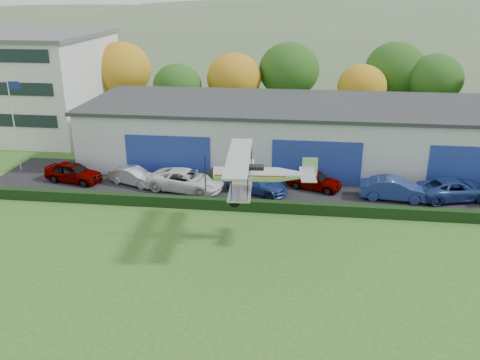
# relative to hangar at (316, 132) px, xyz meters

# --- Properties ---
(apron) EXTENTS (48.00, 9.00, 0.05)m
(apron) POSITION_rel_hangar_xyz_m (-2.00, -6.98, -2.63)
(apron) COLOR black
(apron) RESTS_ON ground
(hedge) EXTENTS (46.00, 0.60, 0.80)m
(hedge) POSITION_rel_hangar_xyz_m (-2.00, -11.78, -2.26)
(hedge) COLOR black
(hedge) RESTS_ON ground
(hangar) EXTENTS (40.60, 12.60, 5.30)m
(hangar) POSITION_rel_hangar_xyz_m (0.00, 0.00, 0.00)
(hangar) COLOR #B2B7BC
(hangar) RESTS_ON ground
(office_block) EXTENTS (20.60, 15.60, 10.40)m
(office_block) POSITION_rel_hangar_xyz_m (-33.00, 7.02, 2.56)
(office_block) COLOR silver
(office_block) RESTS_ON ground
(flagpole) EXTENTS (1.05, 0.10, 8.00)m
(flagpole) POSITION_rel_hangar_xyz_m (-24.88, -5.98, 2.13)
(flagpole) COLOR silver
(flagpole) RESTS_ON ground
(tree_belt) EXTENTS (75.70, 13.22, 10.12)m
(tree_belt) POSITION_rel_hangar_xyz_m (-4.15, 12.64, 2.95)
(tree_belt) COLOR #3D2614
(tree_belt) RESTS_ON ground
(distant_hills) EXTENTS (430.00, 196.00, 56.00)m
(distant_hills) POSITION_rel_hangar_xyz_m (-9.38, 112.02, -15.70)
(distant_hills) COLOR #4C6642
(distant_hills) RESTS_ON ground
(car_0) EXTENTS (5.00, 2.89, 1.60)m
(car_0) POSITION_rel_hangar_xyz_m (-19.37, -7.91, -1.81)
(car_0) COLOR gray
(car_0) RESTS_ON apron
(car_1) EXTENTS (4.41, 2.84, 1.37)m
(car_1) POSITION_rel_hangar_xyz_m (-14.31, -7.91, -1.92)
(car_1) COLOR silver
(car_1) RESTS_ON apron
(car_2) EXTENTS (6.25, 3.84, 1.62)m
(car_2) POSITION_rel_hangar_xyz_m (-9.91, -8.60, -1.80)
(car_2) COLOR silver
(car_2) RESTS_ON apron
(car_3) EXTENTS (5.24, 3.66, 1.41)m
(car_3) POSITION_rel_hangar_xyz_m (-4.51, -8.37, -1.90)
(car_3) COLOR navy
(car_3) RESTS_ON apron
(car_4) EXTENTS (4.61, 3.12, 1.46)m
(car_4) POSITION_rel_hangar_xyz_m (-0.14, -7.07, -1.88)
(car_4) COLOR gray
(car_4) RESTS_ON apron
(car_5) EXTENTS (5.10, 2.20, 1.63)m
(car_5) POSITION_rel_hangar_xyz_m (5.71, -8.47, -1.79)
(car_5) COLOR navy
(car_5) RESTS_ON apron
(car_6) EXTENTS (6.05, 3.98, 1.55)m
(car_6) POSITION_rel_hangar_xyz_m (10.08, -7.91, -1.83)
(car_6) COLOR navy
(car_6) RESTS_ON apron
(biplane) EXTENTS (6.69, 7.67, 2.87)m
(biplane) POSITION_rel_hangar_xyz_m (-3.88, -16.11, 1.78)
(biplane) COLOR silver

